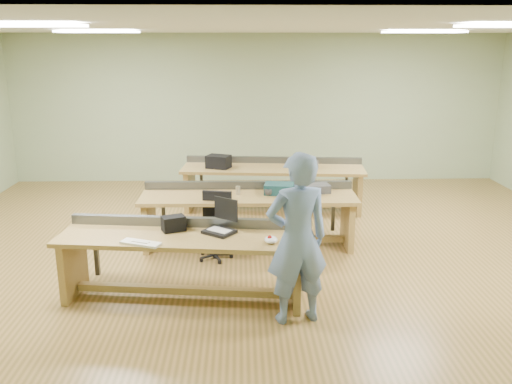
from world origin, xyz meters
TOP-DOWN VIEW (x-y plane):
  - floor at (0.00, 0.00)m, footprint 10.00×10.00m
  - ceiling at (0.00, 0.00)m, footprint 10.00×10.00m
  - wall_back at (0.00, 4.00)m, footprint 10.00×0.04m
  - wall_front at (0.00, -4.00)m, footprint 10.00×0.04m
  - fluor_panels at (0.00, 0.00)m, footprint 6.20×3.50m
  - workbench_front at (-0.99, -1.46)m, footprint 2.82×1.04m
  - workbench_mid at (-0.24, 0.18)m, footprint 3.02×0.85m
  - workbench_back at (0.21, 1.92)m, footprint 3.16×1.09m
  - person at (0.22, -2.02)m, footprint 0.74×0.57m
  - laptop_base at (-0.59, -1.42)m, footprint 0.41×0.40m
  - laptop_screen at (-0.51, -1.31)m, footprint 0.27×0.20m
  - keyboard at (-1.41, -1.74)m, footprint 0.46×0.30m
  - trackball_mouse at (-0.03, -1.73)m, footprint 0.17×0.19m
  - camera_bag at (-1.11, -1.32)m, footprint 0.30×0.25m
  - task_chair at (-0.69, -0.27)m, footprint 0.55×0.55m
  - parts_bin_teal at (0.20, 0.23)m, footprint 0.44×0.36m
  - parts_bin_grey at (0.71, 0.28)m, footprint 0.45×0.32m
  - mug at (0.04, 0.13)m, footprint 0.16×0.16m
  - drinks_can at (-0.38, 0.18)m, footprint 0.07×0.07m
  - storage_box_back at (-0.72, 1.87)m, footprint 0.45×0.39m
  - tray_back at (0.79, 1.77)m, footprint 0.38×0.33m

SIDE VIEW (x-z plane):
  - floor at x=0.00m, z-range 0.00..0.00m
  - task_chair at x=-0.69m, z-range -0.12..0.76m
  - workbench_front at x=-0.99m, z-range 0.12..0.98m
  - workbench_mid at x=-0.24m, z-range 0.13..0.99m
  - workbench_back at x=0.21m, z-range 0.13..0.99m
  - keyboard at x=-1.41m, z-range 0.75..0.78m
  - laptop_base at x=-0.59m, z-range 0.75..0.78m
  - trackball_mouse at x=-0.03m, z-range 0.75..0.82m
  - mug at x=0.04m, z-range 0.75..0.85m
  - parts_bin_grey at x=0.71m, z-range 0.75..0.86m
  - drinks_can at x=-0.38m, z-range 0.75..0.87m
  - tray_back at x=0.79m, z-range 0.75..0.88m
  - parts_bin_teal at x=0.20m, z-range 0.75..0.89m
  - camera_bag at x=-1.11m, z-range 0.75..0.92m
  - storage_box_back at x=-0.72m, z-range 0.75..0.97m
  - person at x=0.22m, z-range 0.00..1.79m
  - laptop_screen at x=-0.51m, z-range 0.88..1.13m
  - wall_back at x=0.00m, z-range 0.00..3.00m
  - wall_front at x=0.00m, z-range 0.00..3.00m
  - fluor_panels at x=0.00m, z-range 2.96..2.99m
  - ceiling at x=0.00m, z-range 3.00..3.00m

